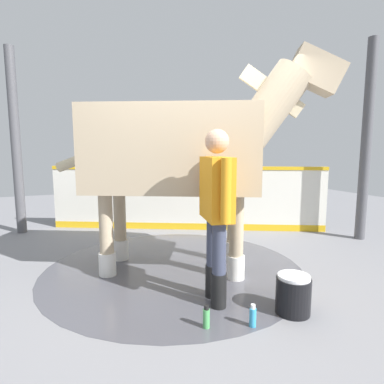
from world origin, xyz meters
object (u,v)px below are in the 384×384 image
Objects in this scene: bottle_spray at (206,318)px; horse at (183,150)px; wash_bucket at (293,294)px; bottle_shampoo at (253,316)px; handler at (216,205)px.

horse is at bearing -13.02° from bottle_spray.
wash_bucket is 0.48m from bottle_shampoo.
handler is at bearing -65.00° from horse.
bottle_shampoo is at bearing -60.97° from horse.
handler is 1.02m from bottle_shampoo.
bottle_spray is (-1.32, 0.30, -1.38)m from horse.
bottle_spray is at bearing 70.24° from bottle_shampoo.
handler reaches higher than wash_bucket.
horse reaches higher than handler.
horse is 8.69× the size of wash_bucket.
bottle_shampoo is 0.39m from bottle_spray.
horse reaches higher than bottle_spray.
bottle_shampoo is 0.99× the size of bottle_spray.
bottle_spray is (0.13, 0.37, 0.00)m from bottle_shampoo.
wash_bucket is at bearing -42.77° from horse.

